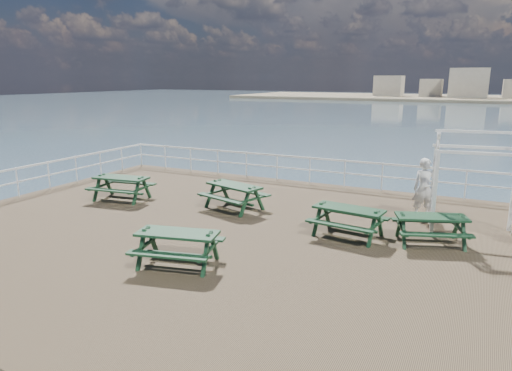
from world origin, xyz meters
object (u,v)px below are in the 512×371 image
(picnic_table_c, at_px, (348,216))
(person, at_px, (424,189))
(trellis_arbor, at_px, (475,189))
(picnic_table_b, at_px, (234,191))
(picnic_table_a, at_px, (121,183))
(picnic_table_d, at_px, (178,241))
(picnic_table_e, at_px, (431,223))

(picnic_table_c, xyz_separation_m, person, (1.64, 2.66, 0.36))
(trellis_arbor, bearing_deg, picnic_table_c, -157.95)
(picnic_table_b, bearing_deg, person, 32.50)
(picnic_table_a, xyz_separation_m, person, (9.95, 2.43, 0.34))
(picnic_table_d, bearing_deg, trellis_arbor, 28.55)
(person, bearing_deg, picnic_table_d, -149.30)
(picnic_table_e, distance_m, trellis_arbor, 1.83)
(picnic_table_a, distance_m, person, 10.25)
(picnic_table_a, height_order, picnic_table_c, picnic_table_a)
(picnic_table_c, relative_size, person, 1.09)
(picnic_table_c, distance_m, trellis_arbor, 3.59)
(picnic_table_e, relative_size, person, 1.15)
(picnic_table_c, xyz_separation_m, picnic_table_d, (-3.03, -3.70, -0.00))
(picnic_table_a, xyz_separation_m, picnic_table_d, (5.27, -3.93, -0.02))
(picnic_table_b, relative_size, person, 1.22)
(picnic_table_b, distance_m, trellis_arbor, 7.25)
(picnic_table_b, bearing_deg, picnic_table_c, 2.85)
(picnic_table_e, bearing_deg, picnic_table_a, 160.82)
(trellis_arbor, distance_m, person, 1.71)
(picnic_table_d, xyz_separation_m, person, (4.68, 6.37, 0.36))
(picnic_table_b, height_order, picnic_table_c, picnic_table_b)
(picnic_table_c, xyz_separation_m, picnic_table_e, (2.10, 0.38, -0.03))
(picnic_table_a, height_order, picnic_table_d, picnic_table_a)
(picnic_table_c, relative_size, picnic_table_e, 0.95)
(picnic_table_d, height_order, trellis_arbor, trellis_arbor)
(picnic_table_a, distance_m, picnic_table_d, 6.58)
(picnic_table_c, xyz_separation_m, trellis_arbor, (3.05, 1.76, 0.70))
(picnic_table_e, relative_size, trellis_arbor, 0.75)
(picnic_table_b, xyz_separation_m, person, (5.76, 1.69, 0.34))
(picnic_table_a, bearing_deg, picnic_table_c, -9.43)
(picnic_table_b, bearing_deg, picnic_table_d, -60.81)
(picnic_table_c, bearing_deg, person, 65.40)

